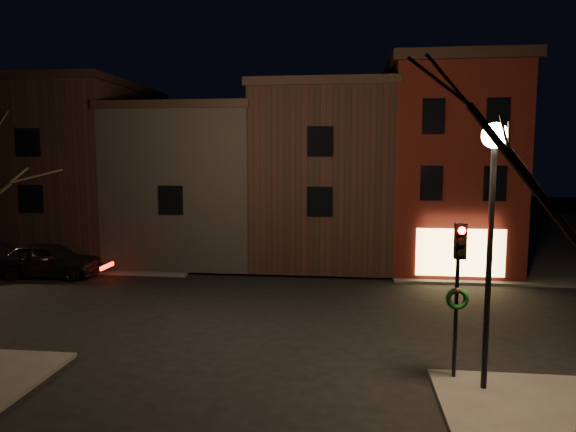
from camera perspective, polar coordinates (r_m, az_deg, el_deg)
The scene contains 9 objects.
ground at distance 19.68m, azimuth -1.85°, elevation -10.57°, with size 120.00×120.00×0.00m, color black.
sidewalk_far_left at distance 45.19m, azimuth -23.73°, elevation -1.29°, with size 30.00×30.00×0.12m, color #2D2B28.
corner_building at distance 28.55m, azimuth 17.22°, elevation 5.47°, with size 6.50×8.50×10.50m.
row_building_a at distance 29.14m, azimuth 4.10°, elevation 4.65°, with size 7.30×10.30×9.40m.
row_building_b at distance 30.36m, azimuth -9.74°, elevation 3.70°, with size 7.80×10.30×8.40m.
row_building_c at distance 33.11m, azimuth -21.94°, elevation 4.85°, with size 7.30×10.30×9.90m.
street_lamp_near at distance 13.06m, azimuth 21.79°, elevation 3.39°, with size 0.60×0.60×6.48m.
traffic_signal at distance 13.71m, azimuth 18.40°, elevation -6.36°, with size 0.58×0.38×4.05m.
parked_car_a at distance 27.55m, azimuth -25.07°, elevation -4.41°, with size 2.00×4.98×1.70m, color black.
Camera 1 is at (2.79, -18.59, 5.79)m, focal length 32.00 mm.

